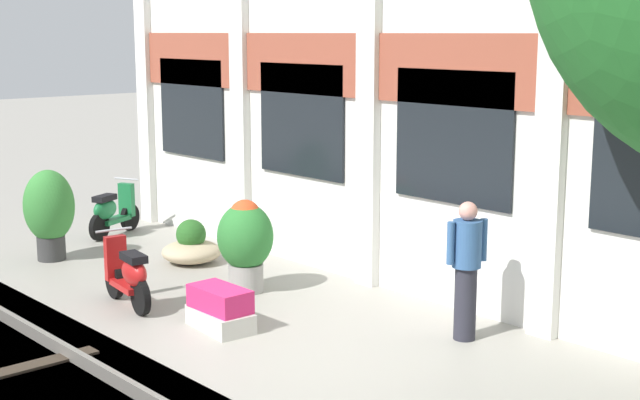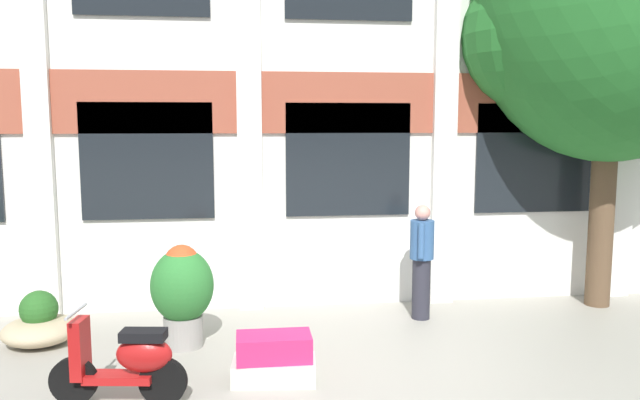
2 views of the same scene
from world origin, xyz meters
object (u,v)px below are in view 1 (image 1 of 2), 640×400
Objects in this scene: potted_plant_wide_bowl at (191,247)px; scooter_second_parked at (128,275)px; potted_plant_square_trough at (220,309)px; resident_by_doorway at (466,266)px; scooter_near_curb at (112,212)px; potted_plant_stone_basin at (49,210)px; potted_plant_fluted_column at (245,239)px.

scooter_second_parked is at bearing -53.78° from potted_plant_wide_bowl.
potted_plant_square_trough is 0.57× the size of resident_by_doorway.
scooter_near_curb is 4.34m from scooter_second_parked.
potted_plant_stone_basin reaches higher than scooter_second_parked.
scooter_near_curb is (-4.32, 0.32, -0.31)m from potted_plant_fluted_column.
potted_plant_stone_basin is (-3.47, -1.24, 0.06)m from potted_plant_fluted_column.
potted_plant_square_trough is at bearing -130.70° from scooter_near_curb.
potted_plant_square_trough is 5.62m from scooter_near_curb.
potted_plant_square_trough is 0.73× the size of scooter_near_curb.
scooter_second_parked is at bearing -141.06° from scooter_near_curb.
scooter_second_parked is (1.40, -1.91, 0.19)m from potted_plant_wide_bowl.
resident_by_doorway reaches higher than potted_plant_square_trough.
scooter_near_curb is at bearing 175.76° from potted_plant_fluted_column.
scooter_second_parked is at bearing -105.09° from potted_plant_fluted_column.
potted_plant_stone_basin reaches higher than scooter_near_curb.
potted_plant_wide_bowl is 0.99× the size of potted_plant_square_trough.
potted_plant_stone_basin is 1.53× the size of potted_plant_square_trough.
scooter_near_curb is (-0.85, 1.56, -0.37)m from potted_plant_stone_basin.
potted_plant_fluted_column is 4.34m from scooter_near_curb.
potted_plant_wide_bowl is at bearing -114.96° from scooter_near_curb.
potted_plant_stone_basin reaches higher than potted_plant_square_trough.
potted_plant_fluted_column is 1.92m from potted_plant_wide_bowl.
resident_by_doorway is (3.72, 2.32, 0.45)m from scooter_second_parked.
resident_by_doorway is at bearing 4.56° from potted_plant_wide_bowl.
resident_by_doorway reaches higher than potted_plant_wide_bowl.
potted_plant_stone_basin is 2.33m from potted_plant_wide_bowl.
potted_plant_square_trough is (1.08, -1.21, -0.50)m from potted_plant_fluted_column.
scooter_near_curb is 0.78× the size of resident_by_doorway.
potted_plant_fluted_column is 1.01× the size of scooter_near_curb.
potted_plant_wide_bowl reaches higher than potted_plant_square_trough.
scooter_second_parked is (-1.51, -0.38, 0.19)m from potted_plant_square_trough.
potted_plant_fluted_column is 1.38× the size of potted_plant_square_trough.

